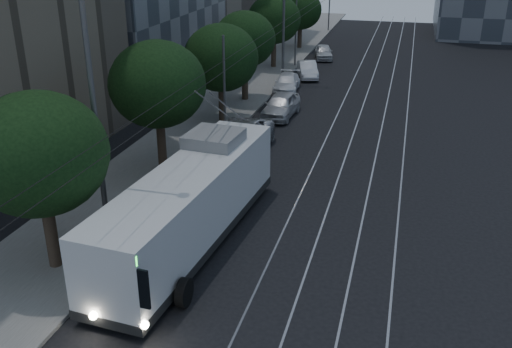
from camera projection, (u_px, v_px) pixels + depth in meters
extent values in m
plane|color=black|center=(275.00, 234.00, 22.77)|extent=(120.00, 120.00, 0.00)
cube|color=slate|center=(239.00, 93.00, 42.28)|extent=(5.00, 90.00, 0.15)
cube|color=#9A99A2|center=(344.00, 101.00, 40.45)|extent=(0.08, 90.00, 0.02)
cube|color=#9A99A2|center=(364.00, 103.00, 40.10)|extent=(0.08, 90.00, 0.02)
cube|color=#9A99A2|center=(387.00, 104.00, 39.73)|extent=(0.08, 90.00, 0.02)
cube|color=#9A99A2|center=(408.00, 106.00, 39.38)|extent=(0.08, 90.00, 0.02)
cylinder|color=black|center=(289.00, 18.00, 39.23)|extent=(0.02, 90.00, 0.02)
cylinder|color=black|center=(299.00, 18.00, 39.06)|extent=(0.02, 90.00, 0.02)
cylinder|color=#575759|center=(224.00, 90.00, 31.73)|extent=(0.14, 0.14, 6.00)
cylinder|color=#575759|center=(296.00, 32.00, 49.48)|extent=(0.14, 0.14, 6.00)
cylinder|color=#575759|center=(329.00, 5.00, 67.22)|extent=(0.14, 0.14, 6.00)
cube|color=silver|center=(190.00, 204.00, 21.38)|extent=(3.41, 11.81, 2.77)
cube|color=black|center=(191.00, 233.00, 21.87)|extent=(3.45, 11.85, 0.34)
cube|color=black|center=(194.00, 196.00, 21.76)|extent=(3.27, 9.39, 1.02)
cube|color=black|center=(115.00, 283.00, 16.14)|extent=(2.17, 0.26, 1.26)
cube|color=black|center=(235.00, 147.00, 26.43)|extent=(1.97, 0.24, 0.97)
cube|color=#27EA42|center=(112.00, 256.00, 15.79)|extent=(1.55, 0.19, 0.31)
cube|color=gray|center=(214.00, 138.00, 23.32)|extent=(2.24, 2.30, 0.49)
sphere|color=white|center=(93.00, 316.00, 16.79)|extent=(0.25, 0.25, 0.25)
sphere|color=white|center=(145.00, 325.00, 16.39)|extent=(0.25, 0.25, 0.25)
cylinder|color=#575759|center=(215.00, 106.00, 23.88)|extent=(0.06, 4.40, 2.45)
cylinder|color=#575759|center=(228.00, 107.00, 23.74)|extent=(0.06, 4.40, 2.45)
cylinder|color=black|center=(117.00, 282.00, 18.85)|extent=(0.29, 0.97, 0.97)
cylinder|color=black|center=(184.00, 292.00, 18.28)|extent=(0.29, 0.97, 0.97)
cylinder|color=black|center=(187.00, 201.00, 24.42)|extent=(0.29, 0.97, 0.97)
cylinder|color=black|center=(240.00, 208.00, 23.85)|extent=(0.29, 0.97, 0.97)
cylinder|color=black|center=(202.00, 184.00, 26.08)|extent=(0.29, 0.97, 0.97)
cylinder|color=black|center=(252.00, 190.00, 25.51)|extent=(0.29, 0.97, 0.97)
imported|color=silver|center=(240.00, 139.00, 30.67)|extent=(2.90, 6.03, 1.66)
imported|color=#BABABF|center=(281.00, 105.00, 36.82)|extent=(2.04, 4.55, 1.52)
imported|color=white|center=(287.00, 83.00, 42.75)|extent=(2.10, 4.41, 1.24)
imported|color=silver|center=(308.00, 70.00, 46.67)|extent=(2.50, 4.20, 1.31)
imported|color=silver|center=(324.00, 52.00, 53.42)|extent=(2.30, 4.08, 1.31)
cylinder|color=#30231B|center=(51.00, 236.00, 19.96)|extent=(0.44, 0.44, 2.67)
ellipsoid|color=black|center=(38.00, 154.00, 18.75)|extent=(4.64, 4.64, 4.18)
cylinder|color=#30231B|center=(162.00, 145.00, 28.38)|extent=(0.44, 0.44, 2.67)
ellipsoid|color=black|center=(158.00, 84.00, 27.16)|extent=(4.66, 4.66, 4.19)
cylinder|color=#30231B|center=(222.00, 104.00, 35.49)|extent=(0.44, 0.44, 2.40)
ellipsoid|color=black|center=(221.00, 58.00, 34.35)|extent=(4.53, 4.53, 4.08)
cylinder|color=#30231B|center=(245.00, 82.00, 39.96)|extent=(0.44, 0.44, 2.76)
ellipsoid|color=black|center=(245.00, 39.00, 38.79)|extent=(4.23, 4.23, 3.81)
cylinder|color=#30231B|center=(274.00, 54.00, 49.63)|extent=(0.44, 0.44, 2.48)
ellipsoid|color=black|center=(274.00, 19.00, 48.47)|extent=(4.56, 4.56, 4.11)
cylinder|color=#30231B|center=(300.00, 38.00, 57.74)|extent=(0.44, 0.44, 2.27)
ellipsoid|color=black|center=(300.00, 10.00, 56.67)|extent=(4.22, 4.22, 3.80)
cylinder|color=#575759|center=(94.00, 110.00, 19.58)|extent=(0.20, 0.20, 10.97)
cylinder|color=#575759|center=(284.00, 15.00, 43.79)|extent=(0.20, 0.20, 10.31)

